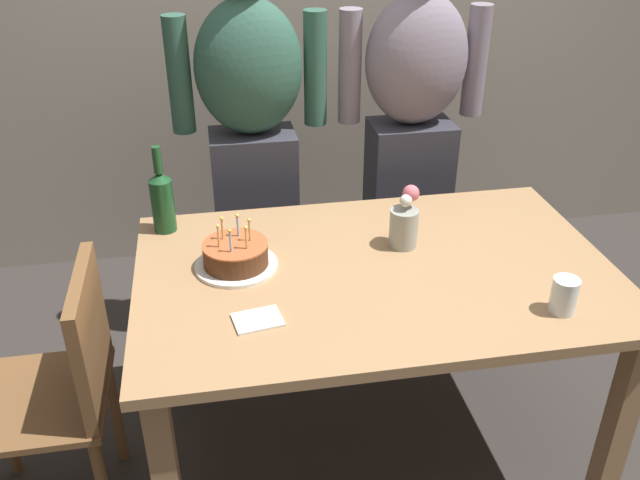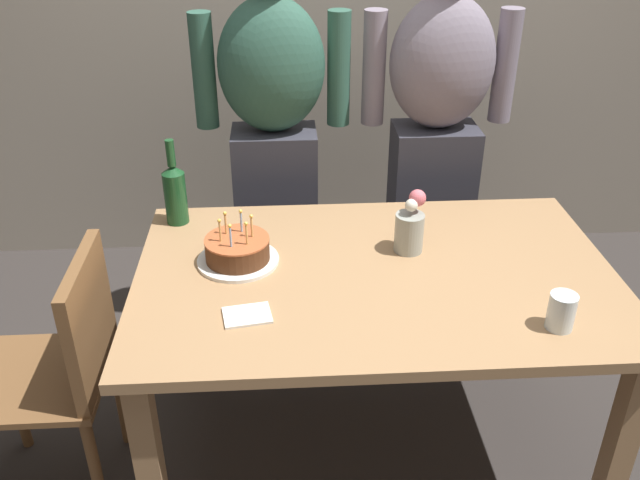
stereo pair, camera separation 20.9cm
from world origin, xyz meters
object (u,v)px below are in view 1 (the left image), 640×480
(person_woman_cardigan, at_px, (411,134))
(birthday_cake, at_px, (236,256))
(person_man_bearded, at_px, (253,144))
(water_glass_near, at_px, (564,295))
(flower_vase, at_px, (405,223))
(dining_chair, at_px, (64,382))
(napkin_stack, at_px, (258,320))
(wine_bottle, at_px, (162,200))

(person_woman_cardigan, bearing_deg, birthday_cake, 42.22)
(birthday_cake, xyz_separation_m, person_man_bearded, (0.12, 0.71, 0.09))
(person_man_bearded, bearing_deg, person_woman_cardigan, -180.00)
(water_glass_near, distance_m, flower_vase, 0.56)
(water_glass_near, relative_size, person_man_bearded, 0.06)
(water_glass_near, bearing_deg, dining_chair, 171.74)
(dining_chair, bearing_deg, napkin_stack, 79.72)
(wine_bottle, distance_m, person_man_bearded, 0.54)
(person_woman_cardigan, relative_size, dining_chair, 1.90)
(flower_vase, distance_m, person_man_bearded, 0.80)
(flower_vase, distance_m, dining_chair, 1.16)
(person_woman_cardigan, bearing_deg, napkin_stack, 53.63)
(birthday_cake, distance_m, wine_bottle, 0.37)
(water_glass_near, bearing_deg, person_man_bearded, 124.95)
(birthday_cake, distance_m, person_woman_cardigan, 1.05)
(water_glass_near, distance_m, person_man_bearded, 1.35)
(flower_vase, bearing_deg, wine_bottle, 162.42)
(napkin_stack, distance_m, flower_vase, 0.63)
(birthday_cake, relative_size, water_glass_near, 2.46)
(flower_vase, relative_size, dining_chair, 0.24)
(water_glass_near, bearing_deg, wine_bottle, 148.27)
(person_man_bearded, bearing_deg, water_glass_near, 124.95)
(wine_bottle, bearing_deg, person_woman_cardigan, 22.53)
(birthday_cake, xyz_separation_m, dining_chair, (-0.54, -0.19, -0.26))
(wine_bottle, relative_size, person_man_bearded, 0.19)
(birthday_cake, height_order, napkin_stack, birthday_cake)
(wine_bottle, height_order, napkin_stack, wine_bottle)
(napkin_stack, bearing_deg, birthday_cake, 97.27)
(person_woman_cardigan, bearing_deg, dining_chair, 34.45)
(water_glass_near, relative_size, flower_vase, 0.51)
(person_man_bearded, relative_size, dining_chair, 1.90)
(water_glass_near, bearing_deg, napkin_stack, 173.11)
(flower_vase, bearing_deg, person_woman_cardigan, 71.64)
(birthday_cake, bearing_deg, person_woman_cardigan, 42.22)
(person_man_bearded, distance_m, dining_chair, 1.17)
(flower_vase, xyz_separation_m, person_man_bearded, (-0.44, 0.66, 0.05))
(person_woman_cardigan, bearing_deg, flower_vase, 71.64)
(person_man_bearded, relative_size, person_woman_cardigan, 1.00)
(birthday_cake, relative_size, person_man_bearded, 0.16)
(wine_bottle, height_order, flower_vase, wine_bottle)
(birthday_cake, relative_size, wine_bottle, 0.85)
(dining_chair, bearing_deg, flower_vase, 102.24)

